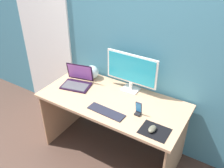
# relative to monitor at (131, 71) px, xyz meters

# --- Properties ---
(ground_plane) EXTENTS (8.00, 8.00, 0.00)m
(ground_plane) POSITION_rel_monitor_xyz_m (-0.07, -0.26, -0.96)
(ground_plane) COLOR #453127
(wall_back) EXTENTS (6.00, 0.04, 2.50)m
(wall_back) POSITION_rel_monitor_xyz_m (-0.07, 0.14, 0.29)
(wall_back) COLOR teal
(wall_back) RESTS_ON ground_plane
(door_left) EXTENTS (0.82, 0.02, 2.02)m
(door_left) POSITION_rel_monitor_xyz_m (-1.31, 0.11, 0.05)
(door_left) COLOR white
(door_left) RESTS_ON ground_plane
(desk) EXTENTS (1.50, 0.71, 0.73)m
(desk) POSITION_rel_monitor_xyz_m (-0.07, -0.26, -0.38)
(desk) COLOR tan
(desk) RESTS_ON ground_plane
(monitor) EXTENTS (0.57, 0.14, 0.42)m
(monitor) POSITION_rel_monitor_xyz_m (0.00, 0.00, 0.00)
(monitor) COLOR white
(monitor) RESTS_ON desk
(laptop) EXTENTS (0.35, 0.31, 0.22)m
(laptop) POSITION_rel_monitor_xyz_m (-0.55, -0.22, -0.19)
(laptop) COLOR black
(laptop) RESTS_ON desk
(fishbowl) EXTENTS (0.16, 0.16, 0.16)m
(fishbowl) POSITION_rel_monitor_xyz_m (-0.50, -0.01, -0.16)
(fishbowl) COLOR silver
(fishbowl) RESTS_ON desk
(keyboard_external) EXTENTS (0.38, 0.13, 0.01)m
(keyboard_external) POSITION_rel_monitor_xyz_m (-0.01, -0.46, -0.23)
(keyboard_external) COLOR #21222F
(keyboard_external) RESTS_ON desk
(mousepad) EXTENTS (0.25, 0.20, 0.00)m
(mousepad) POSITION_rel_monitor_xyz_m (0.48, -0.46, -0.23)
(mousepad) COLOR black
(mousepad) RESTS_ON desk
(mouse) EXTENTS (0.06, 0.10, 0.04)m
(mouse) POSITION_rel_monitor_xyz_m (0.46, -0.47, -0.21)
(mouse) COLOR #595645
(mouse) RESTS_ON mousepad
(phone_in_dock) EXTENTS (0.06, 0.05, 0.14)m
(phone_in_dock) POSITION_rel_monitor_xyz_m (0.26, -0.33, -0.18)
(phone_in_dock) COLOR black
(phone_in_dock) RESTS_ON desk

